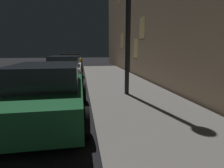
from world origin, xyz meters
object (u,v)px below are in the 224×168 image
at_px(car_yellow_cab, 71,61).
at_px(car_blue, 73,58).
at_px(car_green, 47,91).
at_px(car_white, 65,69).

height_order(car_yellow_cab, car_blue, same).
height_order(car_green, car_white, same).
bearing_deg(car_blue, car_white, -90.00).
xyz_separation_m(car_green, car_blue, (-0.00, 18.35, -0.01)).
bearing_deg(car_blue, car_green, -89.99).
xyz_separation_m(car_yellow_cab, car_blue, (-0.00, 5.81, -0.00)).
distance_m(car_green, car_white, 5.78).
xyz_separation_m(car_green, car_white, (-0.00, 5.78, -0.01)).
bearing_deg(car_yellow_cab, car_white, -90.00).
distance_m(car_green, car_blue, 18.35).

